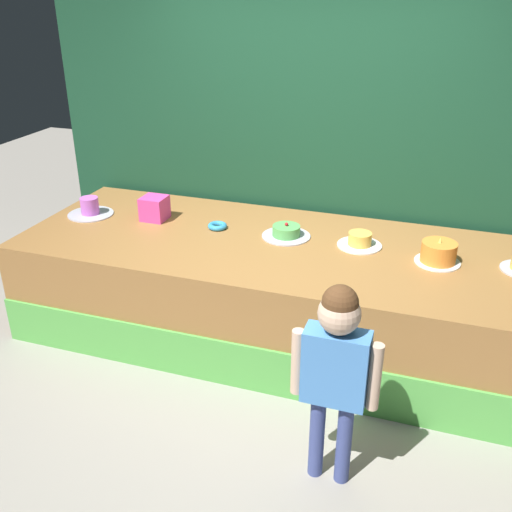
# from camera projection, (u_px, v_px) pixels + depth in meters

# --- Properties ---
(ground_plane) EXTENTS (12.00, 12.00, 0.00)m
(ground_plane) POSITION_uv_depth(u_px,v_px,m) (249.00, 388.00, 3.83)
(ground_plane) COLOR gray
(stage_platform) EXTENTS (3.77, 1.42, 0.75)m
(stage_platform) POSITION_uv_depth(u_px,v_px,m) (280.00, 291.00, 4.27)
(stage_platform) COLOR #9E6B38
(stage_platform) RESTS_ON ground_plane
(curtain_backdrop) EXTENTS (4.38, 0.08, 3.14)m
(curtain_backdrop) POSITION_uv_depth(u_px,v_px,m) (312.00, 106.00, 4.44)
(curtain_backdrop) COLOR #19472D
(curtain_backdrop) RESTS_ON ground_plane
(child_figure) EXTENTS (0.45, 0.21, 1.17)m
(child_figure) POSITION_uv_depth(u_px,v_px,m) (336.00, 361.00, 2.83)
(child_figure) COLOR #3F4C8C
(child_figure) RESTS_ON ground_plane
(pink_box) EXTENTS (0.19, 0.19, 0.18)m
(pink_box) POSITION_uv_depth(u_px,v_px,m) (155.00, 208.00, 4.50)
(pink_box) COLOR #F244A3
(pink_box) RESTS_ON stage_platform
(donut) EXTENTS (0.14, 0.14, 0.04)m
(donut) POSITION_uv_depth(u_px,v_px,m) (217.00, 226.00, 4.36)
(donut) COLOR #3399D8
(donut) RESTS_ON stage_platform
(cake_far_left) EXTENTS (0.36, 0.36, 0.14)m
(cake_far_left) POSITION_uv_depth(u_px,v_px,m) (90.00, 208.00, 4.60)
(cake_far_left) COLOR silver
(cake_far_left) RESTS_ON stage_platform
(cake_left) EXTENTS (0.36, 0.36, 0.11)m
(cake_left) POSITION_uv_depth(u_px,v_px,m) (286.00, 232.00, 4.21)
(cake_left) COLOR silver
(cake_left) RESTS_ON stage_platform
(cake_center) EXTENTS (0.31, 0.31, 0.10)m
(cake_center) POSITION_uv_depth(u_px,v_px,m) (360.00, 241.00, 4.06)
(cake_center) COLOR white
(cake_center) RESTS_ON stage_platform
(cake_right) EXTENTS (0.30, 0.30, 0.19)m
(cake_right) POSITION_uv_depth(u_px,v_px,m) (438.00, 253.00, 3.80)
(cake_right) COLOR white
(cake_right) RESTS_ON stage_platform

